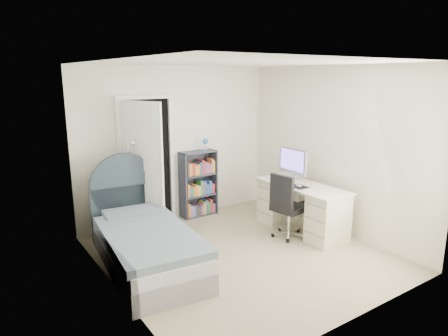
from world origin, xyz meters
TOP-DOWN VIEW (x-y plane):
  - room_shell at (0.00, 0.00)m, footprint 3.50×3.70m
  - door at (-0.71, 1.53)m, footprint 0.92×0.77m
  - bed at (-1.18, 0.45)m, footprint 1.19×2.18m
  - nightstand at (-1.13, 1.57)m, footprint 0.37×0.37m
  - floor_lamp at (-0.94, 1.45)m, footprint 0.21×0.21m
  - bookcase at (0.32, 1.66)m, footprint 0.63×0.27m
  - desk at (1.26, 0.17)m, footprint 0.61×1.51m
  - office_chair at (0.87, 0.09)m, footprint 0.52×0.54m

SIDE VIEW (x-z plane):
  - bed at x=-1.18m, z-range -0.35..0.93m
  - nightstand at x=-1.13m, z-range 0.09..0.64m
  - desk at x=1.26m, z-range -0.22..1.03m
  - bookcase at x=0.32m, z-range -0.14..1.18m
  - office_chair at x=0.87m, z-range 0.05..1.02m
  - floor_lamp at x=-0.94m, z-range -0.13..1.31m
  - door at x=-0.71m, z-range 0.00..2.06m
  - room_shell at x=0.00m, z-range -0.05..2.55m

